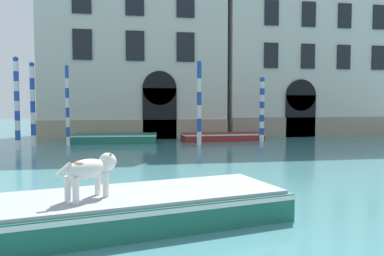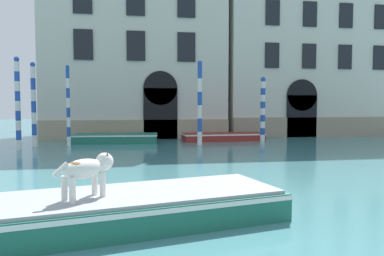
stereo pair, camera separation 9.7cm
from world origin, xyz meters
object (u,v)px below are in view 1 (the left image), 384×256
Objects in this scene: boat_moored_near_palazzo at (115,138)px; mooring_pole_2 at (17,103)px; boat_moored_far at (222,137)px; mooring_pole_5 at (199,103)px; mooring_pole_1 at (67,106)px; dog_on_deck at (91,169)px; mooring_pole_4 at (262,109)px; boat_foreground at (104,210)px; mooring_pole_0 at (33,104)px.

boat_moored_near_palazzo is 1.08× the size of mooring_pole_2.
boat_moored_far is 3.45m from mooring_pole_5.
mooring_pole_1 is (-8.61, -1.71, 1.86)m from boat_moored_far.
mooring_pole_5 is at bearing 30.83° from dog_on_deck.
dog_on_deck is 16.68m from mooring_pole_4.
mooring_pole_1 is at bearing -170.83° from boat_moored_far.
boat_foreground is 1.55× the size of mooring_pole_5.
boat_foreground is at bearing -107.72° from mooring_pole_5.
mooring_pole_2 is (-4.45, -2.60, 1.96)m from boat_moored_near_palazzo.
mooring_pole_1 is 6.82m from mooring_pole_5.
mooring_pole_1 is 2.40m from mooring_pole_2.
mooring_pole_1 is 0.93× the size of mooring_pole_5.
mooring_pole_2 is 1.17× the size of mooring_pole_4.
mooring_pole_2 is (-2.13, -1.10, 0.13)m from mooring_pole_1.
boat_moored_near_palazzo is 1.14× the size of mooring_pole_1.
boat_moored_far is (6.29, 0.22, -0.02)m from boat_moored_near_palazzo.
mooring_pole_0 reaches higher than dog_on_deck.
mooring_pole_2 reaches higher than boat_foreground.
boat_foreground is at bearing -119.65° from mooring_pole_4.
mooring_pole_5 is (8.53, -0.61, 0.08)m from mooring_pole_0.
mooring_pole_4 is (8.47, -0.58, 1.64)m from boat_moored_near_palazzo.
dog_on_deck is at bearing -72.95° from mooring_pole_0.
mooring_pole_2 is (-10.74, -2.82, 1.99)m from boat_moored_far.
boat_foreground is 1.85× the size of mooring_pole_4.
mooring_pole_0 is 1.35m from mooring_pole_2.
boat_moored_far is 11.28m from mooring_pole_2.
mooring_pole_0 is at bearing 175.89° from mooring_pole_5.
mooring_pole_2 is at bearing -107.24° from mooring_pole_0.
dog_on_deck is 14.38m from mooring_pole_0.
boat_moored_far is at bearing 55.90° from boat_foreground.
mooring_pole_5 reaches higher than boat_moored_near_palazzo.
mooring_pole_1 is at bearing 176.41° from mooring_pole_5.
dog_on_deck is 15.03m from boat_moored_near_palazzo.
mooring_pole_4 is (10.79, 0.92, -0.20)m from mooring_pole_1.
mooring_pole_0 is at bearing 66.17° from dog_on_deck.
dog_on_deck is (-0.20, -0.16, 0.76)m from boat_foreground.
mooring_pole_1 is 10.83m from mooring_pole_4.
mooring_pole_5 reaches higher than dog_on_deck.
mooring_pole_1 is at bearing 27.38° from mooring_pole_2.
mooring_pole_1 is (1.73, -0.19, -0.08)m from mooring_pole_0.
boat_moored_near_palazzo reaches higher than boat_moored_far.
mooring_pole_1 reaches higher than boat_moored_far.
mooring_pole_0 is at bearing 173.84° from mooring_pole_1.
mooring_pole_2 is (-0.40, -1.29, 0.05)m from mooring_pole_0.
boat_foreground is at bearing -78.70° from mooring_pole_1.
mooring_pole_0 is 1.15× the size of mooring_pole_4.
mooring_pole_5 is at bearing -3.59° from mooring_pole_1.
mooring_pole_2 is 13.08m from mooring_pole_4.
mooring_pole_1 is at bearing 59.49° from dog_on_deck.
mooring_pole_2 reaches higher than mooring_pole_4.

